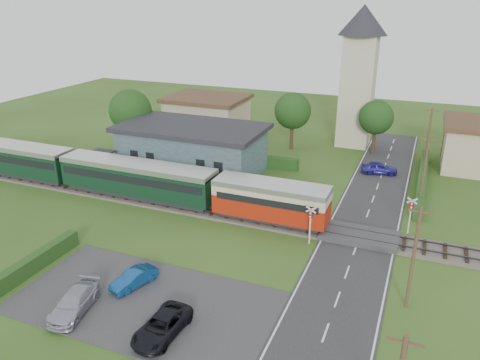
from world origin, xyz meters
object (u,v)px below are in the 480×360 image
at_px(car_on_road, 379,168).
at_px(church_tower, 359,67).
at_px(car_park_blue, 134,278).
at_px(house_west, 207,115).
at_px(pedestrian_near, 237,190).
at_px(crossing_signal_far, 411,210).
at_px(station_building, 192,148).
at_px(crossing_signal_near, 310,220).
at_px(car_park_dark, 162,326).
at_px(train, 110,173).
at_px(pedestrian_far, 111,170).
at_px(car_park_silver, 74,302).
at_px(equipment_hut, 102,163).

bearing_deg(car_on_road, church_tower, 11.35).
xyz_separation_m(church_tower, car_park_blue, (-8.16, -38.72, -9.58)).
bearing_deg(house_west, pedestrian_near, -57.37).
xyz_separation_m(church_tower, crossing_signal_far, (8.60, -23.61, -8.08)).
relative_size(station_building, crossing_signal_near, 4.88).
height_order(house_west, car_park_dark, house_west).
xyz_separation_m(train, pedestrian_far, (-2.15, 2.90, -0.98)).
distance_m(house_west, crossing_signal_far, 35.26).
distance_m(station_building, car_park_blue, 22.86).
height_order(car_park_silver, pedestrian_far, pedestrian_far).
bearing_deg(equipment_hut, church_tower, 44.75).
bearing_deg(church_tower, crossing_signal_far, -69.98).
height_order(house_west, car_park_silver, house_west).
xyz_separation_m(train, car_park_dark, (15.68, -16.31, -1.49)).
height_order(station_building, house_west, house_west).
bearing_deg(station_building, equipment_hut, -144.08).
xyz_separation_m(crossing_signal_near, car_park_silver, (-11.40, -14.09, -1.41)).
height_order(church_tower, car_park_dark, church_tower).
bearing_deg(car_park_blue, church_tower, 95.93).
xyz_separation_m(train, car_on_road, (24.10, 15.90, -1.47)).
bearing_deg(crossing_signal_near, car_on_road, 79.98).
height_order(station_building, car_park_blue, station_building).
xyz_separation_m(equipment_hut, crossing_signal_near, (24.40, -5.61, 0.39)).
distance_m(train, car_park_dark, 22.67).
relative_size(train, crossing_signal_near, 13.18).
height_order(church_tower, pedestrian_far, church_tower).
xyz_separation_m(crossing_signal_far, pedestrian_near, (-15.50, 0.15, -0.77)).
relative_size(church_tower, crossing_signal_far, 5.37).
bearing_deg(house_west, pedestrian_far, -94.58).
bearing_deg(house_west, equipment_hut, -98.62).
distance_m(train, car_park_blue, 17.09).
bearing_deg(car_park_silver, car_on_road, 54.09).
distance_m(car_park_blue, pedestrian_far, 20.63).
bearing_deg(church_tower, crossing_signal_near, -87.18).
bearing_deg(car_park_silver, equipment_hut, 111.81).
bearing_deg(house_west, car_park_blue, -71.66).
xyz_separation_m(train, crossing_signal_near, (20.86, -2.41, -0.04)).
distance_m(crossing_signal_near, car_park_dark, 14.91).
height_order(equipment_hut, train, train).
xyz_separation_m(house_west, car_park_silver, (10.00, -39.50, -2.06)).
xyz_separation_m(car_on_road, car_park_dark, (-8.42, -32.21, -0.03)).
relative_size(station_building, pedestrian_far, 10.74).
bearing_deg(house_west, church_tower, 8.53).
bearing_deg(car_park_silver, church_tower, 65.15).
distance_m(car_on_road, car_park_silver, 35.55).
bearing_deg(equipment_hut, crossing_signal_far, -1.46).
distance_m(crossing_signal_far, car_on_road, 14.15).
height_order(equipment_hut, crossing_signal_near, crossing_signal_near).
bearing_deg(train, equipment_hut, 137.86).
xyz_separation_m(equipment_hut, train, (3.54, -3.20, 0.43)).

